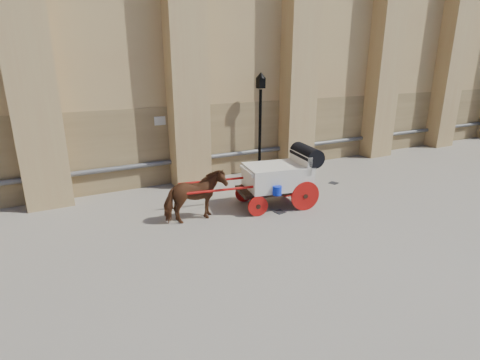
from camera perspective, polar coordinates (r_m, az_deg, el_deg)
ground at (r=12.28m, az=2.97°, el=-4.47°), size 90.00×90.00×0.00m
horse at (r=11.20m, az=-6.84°, el=-2.55°), size 1.87×0.91×1.55m
carriage at (r=12.36m, az=6.37°, el=0.83°), size 4.65×1.97×1.97m
street_lamp at (r=15.43m, az=3.08°, el=8.82°), size 0.39×0.39×4.21m
drain_grate_near at (r=12.10m, az=6.06°, el=-4.85°), size 0.37×0.37×0.01m
drain_grate_far at (r=15.29m, az=14.05°, el=-0.44°), size 0.42×0.42×0.01m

